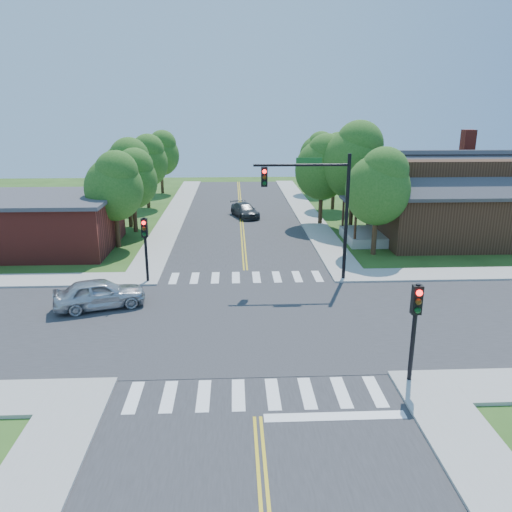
{
  "coord_description": "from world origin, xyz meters",
  "views": [
    {
      "loc": [
        -0.68,
        -21.37,
        9.61
      ],
      "look_at": [
        0.45,
        3.32,
        2.2
      ],
      "focal_mm": 35.0,
      "sensor_mm": 36.0,
      "label": 1
    }
  ],
  "objects_px": {
    "house_ne": "(449,196)",
    "car_silver": "(100,294)",
    "signal_mast_ne": "(317,197)",
    "signal_pole_nw": "(145,238)",
    "car_dgrey": "(245,211)",
    "signal_pole_se": "(416,315)"
  },
  "relations": [
    {
      "from": "house_ne",
      "to": "car_silver",
      "type": "xyz_separation_m",
      "value": [
        -22.45,
        -12.26,
        -2.58
      ]
    },
    {
      "from": "signal_mast_ne",
      "to": "signal_pole_nw",
      "type": "bearing_deg",
      "value": -179.93
    },
    {
      "from": "signal_mast_ne",
      "to": "house_ne",
      "type": "relative_size",
      "value": 0.55
    },
    {
      "from": "signal_mast_ne",
      "to": "car_silver",
      "type": "relative_size",
      "value": 1.53
    },
    {
      "from": "signal_pole_nw",
      "to": "car_silver",
      "type": "xyz_separation_m",
      "value": [
        -1.75,
        -3.6,
        -1.92
      ]
    },
    {
      "from": "car_silver",
      "to": "car_dgrey",
      "type": "distance_m",
      "value": 22.31
    },
    {
      "from": "signal_pole_nw",
      "to": "car_silver",
      "type": "height_order",
      "value": "signal_pole_nw"
    },
    {
      "from": "signal_pole_se",
      "to": "car_dgrey",
      "type": "xyz_separation_m",
      "value": [
        -5.27,
        28.55,
        -2.05
      ]
    },
    {
      "from": "house_ne",
      "to": "signal_pole_nw",
      "type": "bearing_deg",
      "value": -157.31
    },
    {
      "from": "signal_pole_nw",
      "to": "house_ne",
      "type": "height_order",
      "value": "house_ne"
    },
    {
      "from": "car_silver",
      "to": "car_dgrey",
      "type": "relative_size",
      "value": 1.04
    },
    {
      "from": "car_dgrey",
      "to": "signal_pole_nw",
      "type": "bearing_deg",
      "value": -127.19
    },
    {
      "from": "signal_mast_ne",
      "to": "signal_pole_se",
      "type": "relative_size",
      "value": 1.89
    },
    {
      "from": "house_ne",
      "to": "signal_pole_se",
      "type": "bearing_deg",
      "value": -115.58
    },
    {
      "from": "signal_pole_se",
      "to": "car_silver",
      "type": "height_order",
      "value": "signal_pole_se"
    },
    {
      "from": "signal_mast_ne",
      "to": "house_ne",
      "type": "height_order",
      "value": "signal_mast_ne"
    },
    {
      "from": "signal_pole_nw",
      "to": "car_silver",
      "type": "relative_size",
      "value": 0.81
    },
    {
      "from": "signal_pole_se",
      "to": "car_silver",
      "type": "xyz_separation_m",
      "value": [
        -12.95,
        7.6,
        -1.92
      ]
    },
    {
      "from": "signal_pole_se",
      "to": "signal_pole_nw",
      "type": "xyz_separation_m",
      "value": [
        -11.2,
        11.2,
        0.0
      ]
    },
    {
      "from": "signal_pole_nw",
      "to": "car_dgrey",
      "type": "relative_size",
      "value": 0.84
    },
    {
      "from": "signal_pole_se",
      "to": "signal_pole_nw",
      "type": "distance_m",
      "value": 15.84
    },
    {
      "from": "signal_pole_nw",
      "to": "car_dgrey",
      "type": "bearing_deg",
      "value": 71.13
    }
  ]
}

